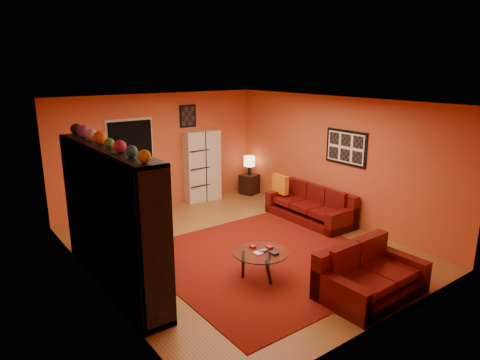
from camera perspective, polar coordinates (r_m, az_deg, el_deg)
floor at (r=7.85m, az=-0.33°, el=-8.90°), size 6.00×6.00×0.00m
ceiling at (r=7.21m, az=-0.36°, el=10.37°), size 6.00×6.00×0.00m
wall_back at (r=9.94m, az=-10.65°, el=3.81°), size 6.00×0.00×6.00m
wall_front at (r=5.42m, az=18.90°, el=-6.14°), size 6.00×0.00×6.00m
wall_left at (r=6.33m, az=-18.92°, el=-3.11°), size 0.00×6.00×6.00m
wall_right at (r=9.09m, az=12.48°, el=2.68°), size 0.00×6.00×6.00m
rug at (r=7.41m, az=3.57°, el=-10.41°), size 3.60×3.60×0.01m
doorway at (r=9.69m, az=-14.18°, el=1.63°), size 0.95×0.10×2.04m
wall_art_right at (r=8.83m, az=13.97°, el=4.22°), size 0.03×1.00×0.70m
wall_art_back at (r=10.16m, az=-6.98°, el=8.47°), size 0.42×0.03×0.52m
entertainment_unit at (r=6.48m, az=-16.85°, el=-4.88°), size 0.45×3.00×2.10m
tv at (r=6.46m, az=-16.16°, el=-5.60°), size 0.88×0.12×0.51m
sofa at (r=9.23m, az=9.59°, el=-3.50°), size 0.83×1.98×0.85m
loveseat at (r=6.52m, az=16.55°, el=-12.04°), size 1.56×0.95×0.85m
throw_pillow at (r=9.57m, az=5.40°, el=-0.55°), size 0.12×0.42×0.42m
coffee_table at (r=6.64m, az=2.74°, el=-9.89°), size 0.86×0.86×0.43m
storage_cabinet at (r=10.33m, az=-5.08°, el=1.88°), size 0.88×0.46×1.70m
bowl_chair at (r=8.09m, az=-11.36°, el=-6.25°), size 0.67×0.67×0.54m
side_table at (r=10.96m, az=1.24°, el=-0.54°), size 0.50×0.50×0.50m
table_lamp at (r=10.82m, az=1.26°, el=2.44°), size 0.28×0.28×0.47m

